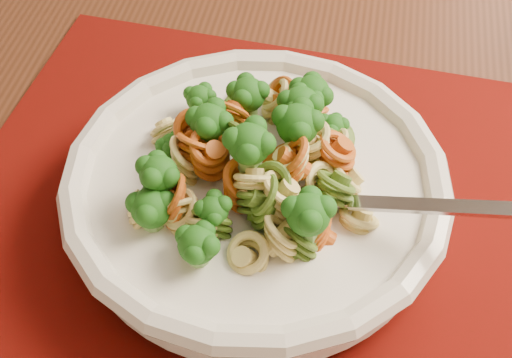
# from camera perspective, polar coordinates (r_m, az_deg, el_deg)

# --- Properties ---
(dining_table) EXTENTS (1.44, 0.93, 0.71)m
(dining_table) POSITION_cam_1_polar(r_m,az_deg,el_deg) (0.65, 7.54, -1.46)
(dining_table) COLOR #4A2515
(dining_table) RESTS_ON ground
(placemat) EXTENTS (0.46, 0.37, 0.00)m
(placemat) POSITION_cam_1_polar(r_m,az_deg,el_deg) (0.53, 0.80, -1.47)
(placemat) COLOR #5E0404
(placemat) RESTS_ON dining_table
(pasta_bowl) EXTENTS (0.27, 0.27, 0.05)m
(pasta_bowl) POSITION_cam_1_polar(r_m,az_deg,el_deg) (0.49, 0.00, -0.74)
(pasta_bowl) COLOR silver
(pasta_bowl) RESTS_ON placemat
(pasta_broccoli_heap) EXTENTS (0.23, 0.23, 0.06)m
(pasta_broccoli_heap) POSITION_cam_1_polar(r_m,az_deg,el_deg) (0.48, 0.00, 0.47)
(pasta_broccoli_heap) COLOR #D2BE67
(pasta_broccoli_heap) RESTS_ON pasta_bowl
(fork) EXTENTS (0.18, 0.06, 0.08)m
(fork) POSITION_cam_1_polar(r_m,az_deg,el_deg) (0.47, 4.70, -1.72)
(fork) COLOR silver
(fork) RESTS_ON pasta_bowl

